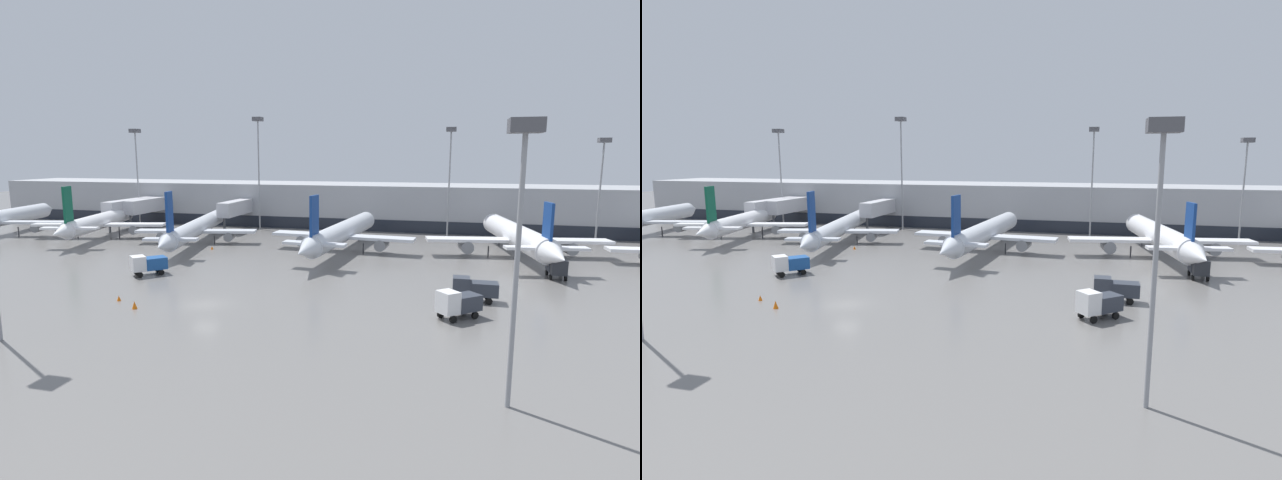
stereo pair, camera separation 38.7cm
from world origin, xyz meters
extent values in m
plane|color=slate|center=(0.00, 0.00, 0.00)|extent=(320.00, 320.00, 0.00)
cube|color=#9EA0A5|center=(0.00, 62.00, 4.50)|extent=(160.00, 16.00, 9.00)
cube|color=#1E232D|center=(0.00, 53.95, 1.20)|extent=(156.80, 0.10, 2.40)
cube|color=#BCBCC1|center=(-40.84, 46.26, 4.60)|extent=(2.60, 15.47, 2.80)
cylinder|color=#3F4247|center=(-40.84, 39.13, 1.60)|extent=(0.44, 0.44, 3.20)
cube|color=#BCBCC1|center=(-38.38, 47.88, 4.60)|extent=(2.60, 12.25, 2.80)
cylinder|color=#3F4247|center=(-38.38, 42.35, 1.60)|extent=(0.44, 0.44, 3.20)
cube|color=#BCBCC1|center=(-18.13, 48.17, 4.60)|extent=(2.60, 11.66, 2.80)
cylinder|color=#3F4247|center=(-18.13, 42.94, 1.60)|extent=(0.44, 0.44, 3.20)
cylinder|color=white|center=(33.47, 34.61, 3.19)|extent=(7.84, 27.42, 3.32)
cone|color=white|center=(30.88, 49.84, 3.19)|extent=(3.72, 4.13, 3.15)
cone|color=white|center=(36.17, 18.73, 3.19)|extent=(3.78, 5.41, 2.99)
cube|color=white|center=(33.58, 33.94, 2.53)|extent=(26.77, 7.54, 0.44)
cube|color=white|center=(35.57, 22.25, 3.52)|extent=(10.27, 3.42, 0.35)
cube|color=navy|center=(35.57, 22.25, 6.72)|extent=(0.82, 2.82, 5.06)
cylinder|color=slate|center=(26.23, 32.69, 1.52)|extent=(2.37, 3.68, 1.82)
cylinder|color=slate|center=(40.93, 35.19, 1.52)|extent=(2.37, 3.68, 1.82)
cylinder|color=#2D2D33|center=(31.98, 43.34, 0.85)|extent=(0.20, 0.20, 1.70)
cylinder|color=#2D2D33|center=(29.50, 32.55, 0.85)|extent=(0.20, 0.20, 1.70)
cylinder|color=#2D2D33|center=(37.90, 33.98, 0.85)|extent=(0.20, 0.20, 1.70)
cylinder|color=white|center=(-38.47, 33.66, 3.08)|extent=(8.86, 24.63, 2.84)
cone|color=white|center=(-41.91, 47.13, 3.08)|extent=(3.39, 3.69, 2.70)
cone|color=white|center=(-34.89, 19.63, 3.08)|extent=(3.53, 4.76, 2.56)
cube|color=white|center=(-38.32, 33.06, 2.51)|extent=(23.77, 8.61, 0.44)
cube|color=white|center=(-35.66, 22.65, 3.36)|extent=(9.16, 3.76, 0.35)
cube|color=#0C5138|center=(-35.66, 22.65, 7.03)|extent=(0.97, 2.54, 6.20)
cylinder|color=slate|center=(-44.78, 31.41, 1.65)|extent=(2.28, 3.38, 1.56)
cylinder|color=slate|center=(-31.86, 34.71, 1.65)|extent=(2.28, 3.38, 1.56)
cylinder|color=#2D2D33|center=(-40.46, 41.43, 0.90)|extent=(0.20, 0.20, 1.80)
cylinder|color=#2D2D33|center=(-41.86, 31.52, 0.90)|extent=(0.20, 0.20, 1.80)
cylinder|color=#2D2D33|center=(-34.47, 33.40, 0.90)|extent=(0.20, 0.20, 1.80)
cylinder|color=silver|center=(7.50, 32.31, 3.07)|extent=(5.52, 29.74, 3.15)
cone|color=silver|center=(8.83, 48.78, 3.07)|extent=(3.26, 3.69, 2.99)
cone|color=silver|center=(6.12, 15.21, 3.07)|extent=(3.20, 4.93, 2.83)
cube|color=silver|center=(7.44, 31.57, 2.44)|extent=(22.94, 4.89, 0.44)
cube|color=silver|center=(6.41, 18.74, 3.39)|extent=(8.76, 2.41, 0.35)
cube|color=navy|center=(6.41, 18.74, 6.92)|extent=(0.58, 2.78, 5.81)
cylinder|color=slate|center=(1.09, 32.08, 1.49)|extent=(2.00, 3.50, 1.73)
cylinder|color=slate|center=(13.80, 31.06, 1.49)|extent=(2.00, 3.50, 1.73)
cylinder|color=#2D2D33|center=(8.28, 41.89, 0.83)|extent=(0.20, 0.20, 1.65)
cylinder|color=#2D2D33|center=(3.75, 31.12, 0.83)|extent=(0.20, 0.20, 1.65)
cylinder|color=#2D2D33|center=(11.01, 30.54, 0.83)|extent=(0.20, 0.20, 1.65)
cylinder|color=silver|center=(-58.54, 30.73, 3.26)|extent=(9.80, 29.75, 3.04)
cone|color=silver|center=(-62.35, 46.88, 3.26)|extent=(3.58, 3.92, 2.89)
cylinder|color=slate|center=(-50.76, 31.79, 1.73)|extent=(2.22, 2.91, 1.67)
cylinder|color=#2D2D33|center=(-60.77, 40.17, 0.95)|extent=(0.20, 0.20, 1.89)
cylinder|color=#2D2D33|center=(-53.85, 30.30, 0.95)|extent=(0.20, 0.20, 1.89)
cylinder|color=silver|center=(-18.54, 33.14, 2.71)|extent=(9.79, 30.98, 2.82)
cone|color=silver|center=(-22.42, 49.82, 2.71)|extent=(3.31, 3.62, 2.68)
cone|color=silver|center=(-14.54, 15.92, 2.71)|extent=(3.42, 4.69, 2.53)
cube|color=silver|center=(-18.37, 32.38, 2.15)|extent=(20.60, 7.25, 0.44)
cube|color=silver|center=(-15.30, 19.19, 3.00)|extent=(7.94, 3.23, 0.35)
cube|color=navy|center=(-15.30, 19.19, 6.73)|extent=(0.90, 2.43, 6.35)
cylinder|color=slate|center=(-23.96, 31.08, 1.30)|extent=(2.18, 3.22, 1.55)
cylinder|color=slate|center=(-12.77, 33.69, 1.30)|extent=(2.18, 3.22, 1.55)
cylinder|color=#2D2D33|center=(-20.83, 43.00, 0.72)|extent=(0.20, 0.20, 1.45)
cylinder|color=#2D2D33|center=(-21.39, 30.88, 0.72)|extent=(0.20, 0.20, 1.45)
cylinder|color=#2D2D33|center=(-14.99, 32.37, 0.72)|extent=(0.20, 0.20, 1.45)
cube|color=#2D333D|center=(27.40, 8.14, 1.40)|extent=(2.79, 1.88, 1.39)
cube|color=#333842|center=(25.15, 8.14, 1.61)|extent=(1.71, 1.79, 1.82)
cylinder|color=black|center=(25.08, 7.29, 0.35)|extent=(0.70, 0.25, 0.70)
cylinder|color=black|center=(25.08, 8.98, 0.35)|extent=(0.70, 0.25, 0.70)
cylinder|color=black|center=(27.90, 7.29, 0.35)|extent=(0.70, 0.25, 0.70)
cylinder|color=black|center=(27.90, 8.98, 0.35)|extent=(0.70, 0.25, 0.70)
cube|color=#2D333D|center=(25.42, 2.58, 1.44)|extent=(3.19, 3.12, 1.48)
cube|color=silver|center=(23.85, 1.21, 1.72)|extent=(2.37, 2.39, 2.05)
cylinder|color=black|center=(24.36, 0.53, 0.35)|extent=(0.69, 0.65, 0.70)
cylinder|color=black|center=(23.25, 1.81, 0.35)|extent=(0.69, 0.65, 0.70)
cylinder|color=black|center=(26.33, 2.24, 0.35)|extent=(0.69, 0.65, 0.70)
cylinder|color=black|center=(25.21, 3.52, 0.35)|extent=(0.69, 0.65, 0.70)
cube|color=#2D333D|center=(36.75, 22.10, 1.44)|extent=(1.86, 2.57, 1.48)
cube|color=#26282D|center=(36.75, 20.03, 1.61)|extent=(1.76, 1.58, 1.83)
cylinder|color=black|center=(37.59, 19.97, 0.35)|extent=(0.25, 0.70, 0.70)
cylinder|color=black|center=(35.92, 19.96, 0.35)|extent=(0.25, 0.70, 0.70)
cylinder|color=black|center=(37.58, 22.56, 0.35)|extent=(0.25, 0.70, 0.70)
cylinder|color=black|center=(35.92, 22.55, 0.35)|extent=(0.25, 0.70, 0.70)
cube|color=#19478C|center=(-12.39, 10.59, 1.45)|extent=(3.36, 3.38, 1.50)
cube|color=silver|center=(-13.83, 9.05, 1.63)|extent=(2.59, 2.57, 1.85)
cylinder|color=black|center=(-13.16, 8.34, 0.35)|extent=(0.66, 0.68, 0.70)
cylinder|color=black|center=(-14.58, 9.67, 0.35)|extent=(0.66, 0.68, 0.70)
cylinder|color=black|center=(-11.36, 10.26, 0.35)|extent=(0.66, 0.68, 0.70)
cylinder|color=black|center=(-12.78, 11.59, 0.35)|extent=(0.66, 0.68, 0.70)
cone|color=orange|center=(-13.25, 27.95, 0.28)|extent=(0.44, 0.44, 0.55)
cone|color=orange|center=(-6.08, -2.99, 0.39)|extent=(0.52, 0.52, 0.78)
cone|color=orange|center=(-9.34, -1.00, 0.28)|extent=(0.42, 0.42, 0.56)
cylinder|color=gray|center=(48.22, 49.69, 8.55)|extent=(0.30, 0.30, 17.10)
cube|color=#4C4C51|center=(48.22, 49.69, 17.50)|extent=(1.80, 1.80, 0.80)
cylinder|color=gray|center=(23.39, 51.38, 9.64)|extent=(0.30, 0.30, 19.28)
cube|color=#4C4C51|center=(23.39, 51.38, 19.68)|extent=(1.80, 1.80, 0.80)
cylinder|color=gray|center=(-13.93, 50.79, 10.86)|extent=(0.30, 0.30, 21.72)
cube|color=#4C4C51|center=(-13.93, 50.79, 22.12)|extent=(1.80, 1.80, 0.80)
cylinder|color=gray|center=(-41.93, 50.74, 9.89)|extent=(0.30, 0.30, 19.78)
cube|color=#4C4C51|center=(-41.93, 50.74, 20.18)|extent=(1.80, 1.80, 0.80)
cylinder|color=gray|center=(27.49, -14.39, 8.08)|extent=(0.30, 0.30, 16.16)
cube|color=#4C4C51|center=(27.49, -14.39, 16.56)|extent=(1.80, 1.80, 0.80)
camera|label=1|loc=(23.61, -44.26, 14.92)|focal=28.00mm
camera|label=2|loc=(23.98, -44.16, 14.92)|focal=28.00mm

